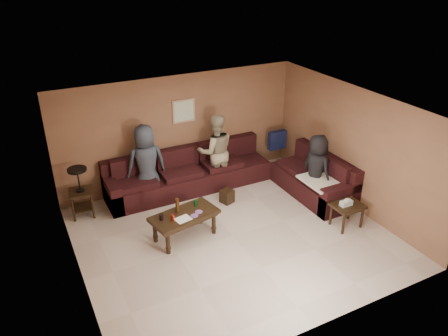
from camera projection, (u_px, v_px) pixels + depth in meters
name	position (u px, v px, depth m)	size (l,w,h in m)	color
room	(234.00, 156.00, 7.48)	(5.60, 5.50, 2.50)	beige
sectional_sofa	(233.00, 178.00, 9.62)	(4.65, 2.90, 0.97)	black
coffee_table	(184.00, 218.00, 8.00)	(1.33, 0.84, 0.79)	black
end_table_left	(80.00, 191.00, 8.64)	(0.52, 0.52, 1.05)	black
side_table_right	(347.00, 208.00, 8.35)	(0.58, 0.48, 0.62)	black
waste_bin	(227.00, 196.00, 9.27)	(0.24, 0.24, 0.29)	black
wall_art	(184.00, 111.00, 9.48)	(0.52, 0.04, 0.52)	tan
person_left	(146.00, 164.00, 9.07)	(0.83, 0.54, 1.70)	#333B47
person_middle	(216.00, 151.00, 9.63)	(0.83, 0.64, 1.70)	#9C9274
person_right	(316.00, 169.00, 9.09)	(0.73, 0.48, 1.50)	black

